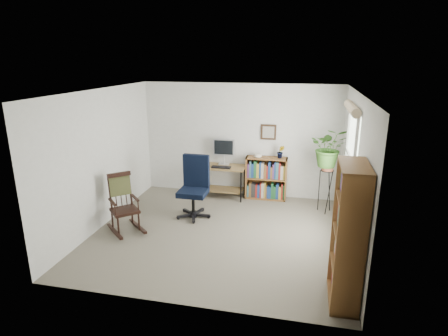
% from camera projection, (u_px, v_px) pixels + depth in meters
% --- Properties ---
extents(floor, '(4.20, 4.00, 0.00)m').
position_uv_depth(floor, '(219.00, 233.00, 6.44)').
color(floor, slate).
rests_on(floor, ground).
extents(ceiling, '(4.20, 4.00, 0.00)m').
position_uv_depth(ceiling, '(218.00, 91.00, 5.76)').
color(ceiling, silver).
rests_on(ceiling, ground).
extents(wall_back, '(4.20, 0.00, 2.40)m').
position_uv_depth(wall_back, '(240.00, 140.00, 7.97)').
color(wall_back, silver).
rests_on(wall_back, ground).
extents(wall_front, '(4.20, 0.00, 2.40)m').
position_uv_depth(wall_front, '(178.00, 214.00, 4.23)').
color(wall_front, silver).
rests_on(wall_front, ground).
extents(wall_left, '(0.00, 4.00, 2.40)m').
position_uv_depth(wall_left, '(102.00, 159.00, 6.54)').
color(wall_left, silver).
rests_on(wall_left, ground).
extents(wall_right, '(0.00, 4.00, 2.40)m').
position_uv_depth(wall_right, '(353.00, 174.00, 5.67)').
color(wall_right, silver).
rests_on(wall_right, ground).
extents(window, '(0.12, 1.20, 1.50)m').
position_uv_depth(window, '(350.00, 157.00, 5.90)').
color(window, silver).
rests_on(window, wall_right).
extents(desk, '(0.96, 0.53, 0.69)m').
position_uv_depth(desk, '(222.00, 182.00, 8.00)').
color(desk, olive).
rests_on(desk, floor).
extents(monitor, '(0.46, 0.16, 0.56)m').
position_uv_depth(monitor, '(224.00, 152.00, 7.95)').
color(monitor, silver).
rests_on(monitor, desk).
extents(keyboard, '(0.40, 0.15, 0.02)m').
position_uv_depth(keyboard, '(221.00, 167.00, 7.79)').
color(keyboard, black).
rests_on(keyboard, desk).
extents(office_chair, '(0.65, 0.65, 1.18)m').
position_uv_depth(office_chair, '(193.00, 187.00, 6.92)').
color(office_chair, black).
rests_on(office_chair, floor).
extents(rocking_chair, '(1.00, 1.01, 1.03)m').
position_uv_depth(rocking_chair, '(124.00, 203.00, 6.38)').
color(rocking_chair, black).
rests_on(rocking_chair, floor).
extents(low_bookshelf, '(0.86, 0.29, 0.90)m').
position_uv_depth(low_bookshelf, '(266.00, 178.00, 7.89)').
color(low_bookshelf, brown).
rests_on(low_bookshelf, floor).
extents(tall_bookshelf, '(0.33, 0.77, 1.75)m').
position_uv_depth(tall_bookshelf, '(348.00, 235.00, 4.44)').
color(tall_bookshelf, brown).
rests_on(tall_bookshelf, floor).
extents(plant_stand, '(0.36, 0.36, 0.99)m').
position_uv_depth(plant_stand, '(326.00, 188.00, 7.19)').
color(plant_stand, black).
rests_on(plant_stand, floor).
extents(spider_plant, '(1.69, 1.88, 1.46)m').
position_uv_depth(spider_plant, '(331.00, 129.00, 6.86)').
color(spider_plant, '#386824').
rests_on(spider_plant, plant_stand).
extents(potted_plant_small, '(0.13, 0.24, 0.11)m').
position_uv_depth(potted_plant_small, '(281.00, 156.00, 7.70)').
color(potted_plant_small, '#386824').
rests_on(potted_plant_small, low_bookshelf).
extents(framed_picture, '(0.32, 0.04, 0.32)m').
position_uv_depth(framed_picture, '(268.00, 132.00, 7.76)').
color(framed_picture, black).
rests_on(framed_picture, wall_back).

